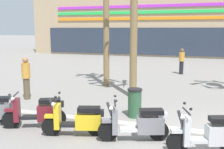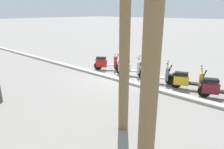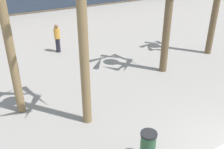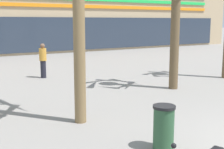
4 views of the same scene
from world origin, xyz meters
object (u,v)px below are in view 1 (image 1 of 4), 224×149
scooter_maroon_lead_nearest (40,112)px  pedestrian_window_shopping (26,77)px  scooter_silver_last_in_row (210,134)px  pedestrian_by_palm_tree (182,61)px  scooter_grey_mid_rear (139,124)px  litter_bin (135,103)px  scooter_yellow_tail_end (79,120)px

scooter_maroon_lead_nearest → pedestrian_window_shopping: 3.61m
scooter_maroon_lead_nearest → scooter_silver_last_in_row: (4.71, -0.17, 0.01)m
pedestrian_window_shopping → scooter_maroon_lead_nearest: bearing=-48.1°
scooter_maroon_lead_nearest → pedestrian_by_palm_tree: 11.68m
scooter_grey_mid_rear → pedestrian_window_shopping: pedestrian_window_shopping is taller
litter_bin → scooter_yellow_tail_end: bearing=-116.4°
scooter_maroon_lead_nearest → pedestrian_by_palm_tree: bearing=74.6°
scooter_grey_mid_rear → pedestrian_by_palm_tree: 11.28m
scooter_yellow_tail_end → pedestrian_by_palm_tree: 11.61m
scooter_silver_last_in_row → litter_bin: scooter_silver_last_in_row is taller
pedestrian_window_shopping → litter_bin: size_ratio=1.84×
scooter_maroon_lead_nearest → pedestrian_by_palm_tree: pedestrian_by_palm_tree is taller
scooter_grey_mid_rear → pedestrian_window_shopping: 6.03m
scooter_yellow_tail_end → pedestrian_by_palm_tree: (1.73, 11.47, 0.42)m
scooter_yellow_tail_end → scooter_grey_mid_rear: same height
scooter_yellow_tail_end → litter_bin: bearing=63.6°
scooter_maroon_lead_nearest → scooter_yellow_tail_end: (1.37, -0.22, -0.01)m
pedestrian_by_palm_tree → pedestrian_window_shopping: bearing=-122.6°
scooter_maroon_lead_nearest → pedestrian_window_shopping: (-2.39, 2.67, 0.47)m
scooter_silver_last_in_row → pedestrian_by_palm_tree: pedestrian_by_palm_tree is taller
scooter_grey_mid_rear → pedestrian_window_shopping: bearing=153.5°
scooter_grey_mid_rear → scooter_yellow_tail_end: bearing=-172.9°
scooter_silver_last_in_row → pedestrian_by_palm_tree: size_ratio=1.02×
scooter_silver_last_in_row → pedestrian_window_shopping: size_ratio=0.96×
scooter_grey_mid_rear → litter_bin: bearing=107.7°
scooter_yellow_tail_end → pedestrian_window_shopping: pedestrian_window_shopping is taller
scooter_grey_mid_rear → pedestrian_by_palm_tree: (0.10, 11.27, 0.41)m
scooter_silver_last_in_row → pedestrian_window_shopping: bearing=158.2°
scooter_silver_last_in_row → pedestrian_window_shopping: 7.66m
scooter_yellow_tail_end → pedestrian_by_palm_tree: bearing=81.4°
pedestrian_by_palm_tree → litter_bin: size_ratio=1.73×
scooter_maroon_lead_nearest → pedestrian_by_palm_tree: size_ratio=1.05×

